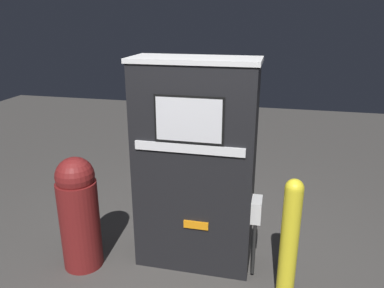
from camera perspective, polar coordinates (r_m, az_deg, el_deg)
The scene contains 4 objects.
ground_plane at distance 3.77m, azimuth -0.41°, elevation -19.02°, with size 14.00×14.00×0.00m, color #423F3D.
gas_pump at distance 3.45m, azimuth 0.46°, elevation -3.54°, with size 1.19×0.49×1.99m.
safety_bollard at distance 3.27m, azimuth 14.65°, elevation -13.75°, with size 0.15×0.15×1.12m.
trash_bin at distance 3.73m, azimuth -16.86°, elevation -9.88°, with size 0.37×0.37×1.12m.
Camera 1 is at (0.69, -2.89, 2.32)m, focal length 35.00 mm.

